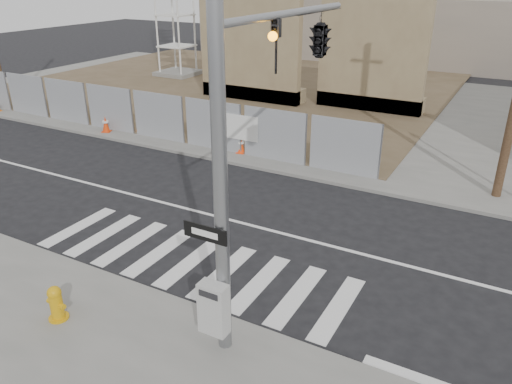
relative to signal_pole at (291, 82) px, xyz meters
The scene contains 10 objects.
ground 5.77m from the signal_pole, 140.66° to the left, with size 100.00×100.00×0.00m, color black.
sidewalk_far 16.91m from the signal_pole, 98.84° to the left, with size 50.00×20.00×0.12m, color slate.
signal_pole is the anchor object (origin of this frame).
chain_link_fence 14.80m from the signal_pole, 150.58° to the left, with size 24.60×0.04×2.00m, color gray.
concrete_wall_left 17.92m from the signal_pole, 122.11° to the left, with size 6.00×1.30×8.00m.
concrete_wall_right 16.46m from the signal_pole, 100.52° to the left, with size 5.50×1.30×8.00m.
fire_hydrant 6.70m from the signal_pole, 132.89° to the right, with size 0.49×0.46×0.79m.
traffic_cone_b 14.60m from the signal_pole, 151.57° to the left, with size 0.48×0.48×0.72m.
traffic_cone_c 13.84m from the signal_pole, 145.98° to the left, with size 0.49×0.49×0.80m.
traffic_cone_d 9.96m from the signal_pole, 127.29° to the left, with size 0.38×0.38×0.67m.
Camera 1 is at (6.77, -11.31, 6.87)m, focal length 35.00 mm.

